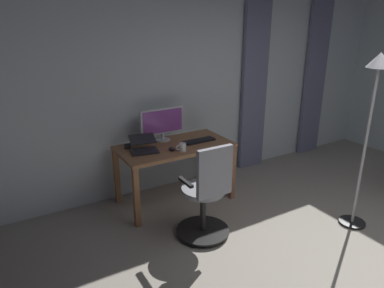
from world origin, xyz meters
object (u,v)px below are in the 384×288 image
(office_chair, at_px, (207,196))
(laptop, at_px, (144,147))
(mug_tea, at_px, (182,147))
(floor_lamp, at_px, (373,102))
(cell_phone_by_monitor, at_px, (127,146))
(desk, at_px, (175,153))
(computer_keyboard, at_px, (199,141))
(computer_monitor, at_px, (162,122))
(computer_mouse, at_px, (172,149))

(office_chair, bearing_deg, laptop, 108.94)
(mug_tea, bearing_deg, floor_lamp, 139.33)
(cell_phone_by_monitor, bearing_deg, office_chair, 129.20)
(cell_phone_by_monitor, distance_m, mug_tea, 0.66)
(desk, distance_m, cell_phone_by_monitor, 0.56)
(mug_tea, bearing_deg, desk, -94.92)
(office_chair, bearing_deg, floor_lamp, -21.15)
(computer_keyboard, xyz_separation_m, mug_tea, (0.33, 0.17, 0.04))
(desk, bearing_deg, cell_phone_by_monitor, -25.40)
(cell_phone_by_monitor, relative_size, floor_lamp, 0.08)
(computer_monitor, xyz_separation_m, computer_keyboard, (-0.35, 0.28, -0.21))
(computer_monitor, relative_size, floor_lamp, 0.30)
(computer_keyboard, distance_m, mug_tea, 0.38)
(computer_mouse, height_order, mug_tea, mug_tea)
(desk, xyz_separation_m, computer_keyboard, (-0.31, 0.05, 0.11))
(computer_monitor, xyz_separation_m, cell_phone_by_monitor, (0.46, -0.01, -0.22))
(floor_lamp, bearing_deg, desk, -45.67)
(office_chair, height_order, computer_mouse, office_chair)
(computer_mouse, bearing_deg, cell_phone_by_monitor, -44.03)
(computer_mouse, xyz_separation_m, floor_lamp, (-1.54, 1.32, 0.63))
(office_chair, distance_m, cell_phone_by_monitor, 1.19)
(floor_lamp, bearing_deg, computer_monitor, -49.04)
(desk, bearing_deg, office_chair, 83.34)
(desk, bearing_deg, computer_mouse, 52.10)
(desk, relative_size, floor_lamp, 0.72)
(computer_keyboard, xyz_separation_m, floor_lamp, (-1.12, 1.42, 0.63))
(computer_monitor, height_order, computer_keyboard, computer_monitor)
(computer_mouse, bearing_deg, floor_lamp, 139.30)
(office_chair, distance_m, computer_monitor, 1.19)
(desk, relative_size, computer_monitor, 2.39)
(desk, xyz_separation_m, cell_phone_by_monitor, (0.50, -0.24, 0.10))
(computer_monitor, height_order, cell_phone_by_monitor, computer_monitor)
(computer_mouse, height_order, cell_phone_by_monitor, computer_mouse)
(computer_monitor, bearing_deg, mug_tea, 92.81)
(desk, distance_m, computer_keyboard, 0.33)
(computer_keyboard, distance_m, cell_phone_by_monitor, 0.86)
(laptop, xyz_separation_m, computer_mouse, (-0.28, 0.15, -0.03))
(mug_tea, bearing_deg, computer_keyboard, -152.34)
(computer_keyboard, distance_m, laptop, 0.71)
(computer_mouse, height_order, floor_lamp, floor_lamp)
(computer_keyboard, xyz_separation_m, computer_mouse, (0.42, 0.10, 0.01))
(computer_keyboard, bearing_deg, office_chair, 63.02)
(desk, relative_size, office_chair, 1.30)
(computer_monitor, relative_size, cell_phone_by_monitor, 3.89)
(desk, distance_m, computer_monitor, 0.40)
(laptop, height_order, cell_phone_by_monitor, laptop)
(computer_keyboard, bearing_deg, cell_phone_by_monitor, -19.15)
(desk, xyz_separation_m, floor_lamp, (-1.43, 1.47, 0.74))
(desk, relative_size, mug_tea, 10.96)
(office_chair, xyz_separation_m, laptop, (0.29, -0.87, 0.30))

